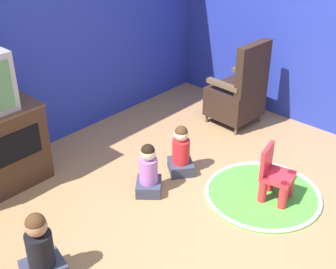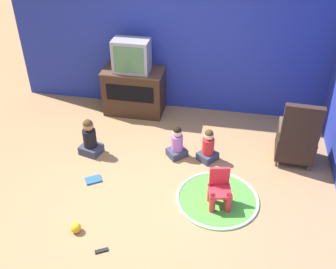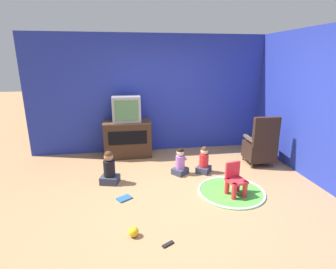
% 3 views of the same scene
% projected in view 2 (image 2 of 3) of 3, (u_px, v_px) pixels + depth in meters
% --- Properties ---
extents(ground_plane, '(30.00, 30.00, 0.00)m').
position_uv_depth(ground_plane, '(162.00, 193.00, 5.19)').
color(ground_plane, '#9E754C').
extents(wall_back, '(5.40, 0.12, 2.60)m').
position_uv_depth(wall_back, '(171.00, 35.00, 6.38)').
color(wall_back, '#23339E').
rests_on(wall_back, ground_plane).
extents(tv_cabinet, '(1.02, 0.56, 0.79)m').
position_uv_depth(tv_cabinet, '(134.00, 90.00, 6.70)').
color(tv_cabinet, '#382316').
rests_on(tv_cabinet, ground_plane).
extents(television, '(0.59, 0.35, 0.54)m').
position_uv_depth(television, '(131.00, 56.00, 6.29)').
color(television, '#939399').
rests_on(television, tv_cabinet).
extents(black_armchair, '(0.56, 0.55, 1.02)m').
position_uv_depth(black_armchair, '(297.00, 140.00, 5.54)').
color(black_armchair, brown).
rests_on(black_armchair, ground_plane).
extents(yellow_kid_chair, '(0.33, 0.32, 0.52)m').
position_uv_depth(yellow_kid_chair, '(219.00, 192.00, 4.90)').
color(yellow_kid_chair, red).
rests_on(yellow_kid_chair, ground_plane).
extents(play_mat, '(1.08, 1.08, 0.04)m').
position_uv_depth(play_mat, '(218.00, 199.00, 5.09)').
color(play_mat, green).
rests_on(play_mat, ground_plane).
extents(child_watching_left, '(0.35, 0.34, 0.51)m').
position_uv_depth(child_watching_left, '(177.00, 144.00, 5.74)').
color(child_watching_left, '#33384C').
rests_on(child_watching_left, ground_plane).
extents(child_watching_center, '(0.34, 0.35, 0.52)m').
position_uv_depth(child_watching_center, '(208.00, 147.00, 5.66)').
color(child_watching_center, '#33384C').
rests_on(child_watching_center, ground_plane).
extents(child_watching_right, '(0.35, 0.33, 0.58)m').
position_uv_depth(child_watching_right, '(90.00, 139.00, 5.78)').
color(child_watching_right, '#33384C').
rests_on(child_watching_right, ground_plane).
extents(toy_ball, '(0.13, 0.13, 0.13)m').
position_uv_depth(toy_ball, '(76.00, 228.00, 4.61)').
color(toy_ball, yellow).
rests_on(toy_ball, ground_plane).
extents(book, '(0.26, 0.24, 0.02)m').
position_uv_depth(book, '(93.00, 180.00, 5.39)').
color(book, '#235699').
rests_on(book, ground_plane).
extents(remote_control, '(0.15, 0.11, 0.02)m').
position_uv_depth(remote_control, '(102.00, 251.00, 4.41)').
color(remote_control, black).
rests_on(remote_control, ground_plane).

